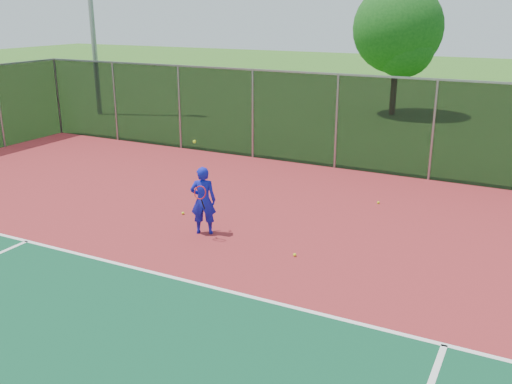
# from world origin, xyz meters

# --- Properties ---
(court_apron) EXTENTS (30.00, 20.00, 0.02)m
(court_apron) POSITION_xyz_m (0.00, 2.00, 0.01)
(court_apron) COLOR maroon
(court_apron) RESTS_ON ground
(fence_back) EXTENTS (30.00, 0.06, 3.03)m
(fence_back) POSITION_xyz_m (0.00, 12.00, 1.56)
(fence_back) COLOR black
(fence_back) RESTS_ON court_apron
(tennis_player) EXTENTS (0.68, 0.70, 2.15)m
(tennis_player) POSITION_xyz_m (-3.76, 5.24, 0.82)
(tennis_player) COLOR #1218B0
(tennis_player) RESTS_ON court_apron
(practice_ball_1) EXTENTS (0.07, 0.07, 0.07)m
(practice_ball_1) POSITION_xyz_m (-4.89, 6.04, 0.06)
(practice_ball_1) COLOR #D4E61A
(practice_ball_1) RESTS_ON court_apron
(practice_ball_2) EXTENTS (0.07, 0.07, 0.07)m
(practice_ball_2) POSITION_xyz_m (-0.74, 9.10, 0.06)
(practice_ball_2) COLOR #D4E61A
(practice_ball_2) RESTS_ON court_apron
(practice_ball_7) EXTENTS (0.07, 0.07, 0.07)m
(practice_ball_7) POSITION_xyz_m (-1.38, 4.99, 0.06)
(practice_ball_7) COLOR #D4E61A
(practice_ball_7) RESTS_ON court_apron
(tree_back_left) EXTENTS (4.21, 4.21, 6.18)m
(tree_back_left) POSITION_xyz_m (-3.72, 22.50, 3.87)
(tree_back_left) COLOR #372714
(tree_back_left) RESTS_ON ground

